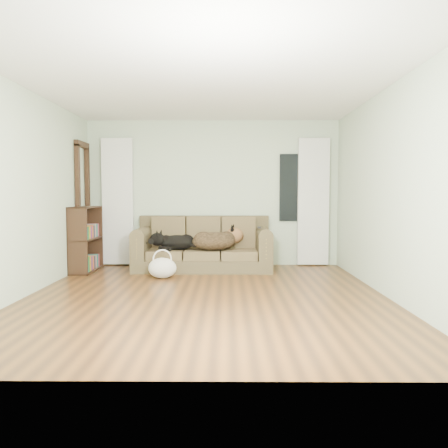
{
  "coord_description": "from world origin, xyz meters",
  "views": [
    {
      "loc": [
        0.27,
        -5.38,
        1.26
      ],
      "look_at": [
        0.21,
        1.6,
        0.8
      ],
      "focal_mm": 35.0,
      "sensor_mm": 36.0,
      "label": 1
    }
  ],
  "objects_px": {
    "sofa": "(203,243)",
    "tote_bag": "(162,268)",
    "dog_black_lab": "(175,242)",
    "bookshelf": "(86,241)",
    "dog_shepherd": "(216,241)"
  },
  "relations": [
    {
      "from": "sofa",
      "to": "bookshelf",
      "type": "distance_m",
      "value": 1.95
    },
    {
      "from": "dog_black_lab",
      "to": "dog_shepherd",
      "type": "xyz_separation_m",
      "value": [
        0.7,
        -0.02,
        0.01
      ]
    },
    {
      "from": "tote_bag",
      "to": "dog_black_lab",
      "type": "bearing_deg",
      "value": 81.32
    },
    {
      "from": "dog_black_lab",
      "to": "dog_shepherd",
      "type": "distance_m",
      "value": 0.7
    },
    {
      "from": "bookshelf",
      "to": "dog_shepherd",
      "type": "bearing_deg",
      "value": -0.21
    },
    {
      "from": "dog_shepherd",
      "to": "bookshelf",
      "type": "xyz_separation_m",
      "value": [
        -2.17,
        -0.08,
        0.01
      ]
    },
    {
      "from": "dog_shepherd",
      "to": "bookshelf",
      "type": "distance_m",
      "value": 2.17
    },
    {
      "from": "sofa",
      "to": "tote_bag",
      "type": "relative_size",
      "value": 5.31
    },
    {
      "from": "dog_black_lab",
      "to": "dog_shepherd",
      "type": "bearing_deg",
      "value": 1.05
    },
    {
      "from": "dog_black_lab",
      "to": "bookshelf",
      "type": "distance_m",
      "value": 1.48
    },
    {
      "from": "sofa",
      "to": "tote_bag",
      "type": "bearing_deg",
      "value": -126.23
    },
    {
      "from": "dog_shepherd",
      "to": "tote_bag",
      "type": "xyz_separation_m",
      "value": [
        -0.81,
        -0.7,
        -0.33
      ]
    },
    {
      "from": "sofa",
      "to": "dog_shepherd",
      "type": "height_order",
      "value": "sofa"
    },
    {
      "from": "dog_shepherd",
      "to": "bookshelf",
      "type": "relative_size",
      "value": 0.71
    },
    {
      "from": "sofa",
      "to": "dog_shepherd",
      "type": "bearing_deg",
      "value": -20.91
    }
  ]
}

